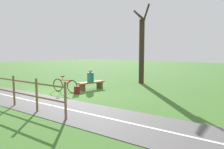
{
  "coord_description": "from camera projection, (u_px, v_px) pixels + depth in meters",
  "views": [
    {
      "loc": [
        5.84,
        8.95,
        2.11
      ],
      "look_at": [
        -1.4,
        2.56,
        1.08
      ],
      "focal_mm": 33.22,
      "sensor_mm": 36.0,
      "label": 1
    }
  ],
  "objects": [
    {
      "name": "ground_plane",
      "position": [
        56.0,
        94.0,
        10.46
      ],
      "size": [
        80.0,
        80.0,
        0.0
      ],
      "primitive_type": "plane",
      "color": "#3D6B28"
    },
    {
      "name": "path_centre_line",
      "position": [
        94.0,
        115.0,
        6.96
      ],
      "size": [
        3.59,
        31.82,
        0.0
      ],
      "primitive_type": "cube",
      "rotation": [
        0.0,
        0.0,
        0.11
      ],
      "color": "silver",
      "rests_on": "paved_path"
    },
    {
      "name": "bicycle",
      "position": [
        65.0,
        85.0,
        10.96
      ],
      "size": [
        0.36,
        1.7,
        0.88
      ],
      "rotation": [
        0.0,
        0.0,
        1.75
      ],
      "color": "black",
      "rests_on": "ground_plane"
    },
    {
      "name": "person_seated",
      "position": [
        90.0,
        76.0,
        11.78
      ],
      "size": [
        0.41,
        0.41,
        0.74
      ],
      "rotation": [
        0.0,
        0.0,
        -0.09
      ],
      "color": "#1E6B66",
      "rests_on": "bench"
    },
    {
      "name": "fence_roadside",
      "position": [
        4.0,
        86.0,
        8.62
      ],
      "size": [
        0.87,
        7.49,
        1.2
      ],
      "rotation": [
        0.0,
        0.0,
        1.68
      ],
      "color": "brown",
      "rests_on": "ground_plane"
    },
    {
      "name": "bench",
      "position": [
        91.0,
        84.0,
        11.85
      ],
      "size": [
        1.71,
        0.59,
        0.44
      ],
      "rotation": [
        0.0,
        0.0,
        -0.09
      ],
      "color": "brown",
      "rests_on": "ground_plane"
    },
    {
      "name": "paved_path",
      "position": [
        94.0,
        115.0,
        6.96
      ],
      "size": [
        6.27,
        36.04,
        0.02
      ],
      "primitive_type": "cube",
      "rotation": [
        0.0,
        0.0,
        0.11
      ],
      "color": "#565454",
      "rests_on": "ground_plane"
    },
    {
      "name": "tree_far_left",
      "position": [
        142.0,
        49.0,
        14.02
      ],
      "size": [
        0.97,
        0.95,
        5.32
      ],
      "color": "#38281E",
      "rests_on": "ground_plane"
    },
    {
      "name": "backpack",
      "position": [
        77.0,
        90.0,
        10.52
      ],
      "size": [
        0.35,
        0.35,
        0.4
      ],
      "rotation": [
        0.0,
        0.0,
        2.49
      ],
      "color": "maroon",
      "rests_on": "ground_plane"
    }
  ]
}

